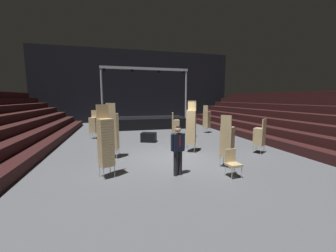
% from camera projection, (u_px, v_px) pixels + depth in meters
% --- Properties ---
extents(ground_plane, '(22.00, 30.00, 0.10)m').
position_uv_depth(ground_plane, '(174.00, 158.00, 9.25)').
color(ground_plane, '#515459').
extents(arena_end_wall, '(22.00, 0.30, 8.00)m').
position_uv_depth(arena_end_wall, '(137.00, 87.00, 23.08)').
color(arena_end_wall, black).
rests_on(arena_end_wall, ground_plane).
extents(bleacher_bank_right, '(5.25, 24.00, 3.15)m').
position_uv_depth(bleacher_bank_right, '(304.00, 117.00, 12.08)').
color(bleacher_bank_right, black).
rests_on(bleacher_bank_right, ground_plane).
extents(stage_riser, '(7.57, 3.36, 5.19)m').
position_uv_depth(stage_riser, '(144.00, 122.00, 18.61)').
color(stage_riser, black).
rests_on(stage_riser, ground_plane).
extents(man_with_tie, '(0.57, 0.33, 1.76)m').
position_uv_depth(man_with_tie, '(178.00, 147.00, 6.98)').
color(man_with_tie, black).
rests_on(man_with_tie, ground_plane).
extents(chair_stack_front_left, '(0.62, 0.62, 2.05)m').
position_uv_depth(chair_stack_front_left, '(227.00, 141.00, 7.87)').
color(chair_stack_front_left, '#B2B5BA').
rests_on(chair_stack_front_left, ground_plane).
extents(chair_stack_front_right, '(0.58, 0.58, 2.48)m').
position_uv_depth(chair_stack_front_right, '(106.00, 142.00, 6.78)').
color(chair_stack_front_right, '#B2B5BA').
rests_on(chair_stack_front_right, ground_plane).
extents(chair_stack_mid_left, '(0.57, 0.57, 1.88)m').
position_uv_depth(chair_stack_mid_left, '(94.00, 125.00, 13.47)').
color(chair_stack_mid_left, '#B2B5BA').
rests_on(chair_stack_mid_left, ground_plane).
extents(chair_stack_mid_right, '(0.51, 0.51, 1.79)m').
position_uv_depth(chair_stack_mid_right, '(175.00, 127.00, 12.79)').
color(chair_stack_mid_right, '#B2B5BA').
rests_on(chair_stack_mid_right, ground_plane).
extents(chair_stack_mid_centre, '(0.54, 0.54, 2.48)m').
position_uv_depth(chair_stack_mid_centre, '(113.00, 131.00, 9.04)').
color(chair_stack_mid_centre, '#B2B5BA').
rests_on(chair_stack_mid_centre, ground_plane).
extents(chair_stack_rear_left, '(0.60, 0.60, 1.71)m').
position_uv_depth(chair_stack_rear_left, '(259.00, 136.00, 9.83)').
color(chair_stack_rear_left, '#B2B5BA').
rests_on(chair_stack_rear_left, ground_plane).
extents(chair_stack_rear_right, '(0.61, 0.61, 1.88)m').
position_uv_depth(chair_stack_rear_right, '(190.00, 124.00, 13.92)').
color(chair_stack_rear_right, '#B2B5BA').
rests_on(chair_stack_rear_right, ground_plane).
extents(chair_stack_rear_centre, '(0.60, 0.60, 2.56)m').
position_uv_depth(chair_stack_rear_centre, '(191.00, 127.00, 10.05)').
color(chair_stack_rear_centre, '#B2B5BA').
rests_on(chair_stack_rear_centre, ground_plane).
extents(chair_stack_aisle_left, '(0.60, 0.60, 2.14)m').
position_uv_depth(chair_stack_aisle_left, '(207.00, 119.00, 15.67)').
color(chair_stack_aisle_left, '#B2B5BA').
rests_on(chair_stack_aisle_left, ground_plane).
extents(equipment_road_case, '(1.06, 0.91, 0.57)m').
position_uv_depth(equipment_road_case, '(149.00, 137.00, 12.51)').
color(equipment_road_case, black).
rests_on(equipment_road_case, ground_plane).
extents(loose_chair_near_man, '(0.47, 0.47, 0.95)m').
position_uv_depth(loose_chair_near_man, '(232.00, 161.00, 6.94)').
color(loose_chair_near_man, '#B2B5BA').
rests_on(loose_chair_near_man, ground_plane).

